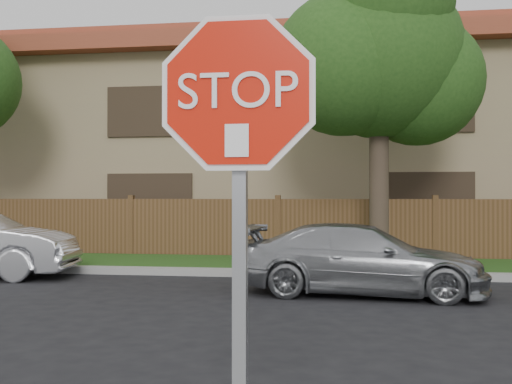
# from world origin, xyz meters

# --- Properties ---
(far_curb) EXTENTS (70.00, 0.30, 0.15)m
(far_curb) POSITION_xyz_m (0.00, 8.15, 0.07)
(far_curb) COLOR gray
(far_curb) RESTS_ON ground
(grass_strip) EXTENTS (70.00, 3.00, 0.12)m
(grass_strip) POSITION_xyz_m (0.00, 9.80, 0.06)
(grass_strip) COLOR #1E4714
(grass_strip) RESTS_ON ground
(fence) EXTENTS (70.00, 0.12, 1.60)m
(fence) POSITION_xyz_m (0.00, 11.40, 0.80)
(fence) COLOR #4C331A
(fence) RESTS_ON ground
(apartment_building) EXTENTS (35.20, 9.20, 7.20)m
(apartment_building) POSITION_xyz_m (0.00, 17.00, 3.53)
(apartment_building) COLOR #9B8760
(apartment_building) RESTS_ON ground
(tree_mid) EXTENTS (4.80, 3.90, 7.35)m
(tree_mid) POSITION_xyz_m (2.52, 9.57, 4.87)
(tree_mid) COLOR #382B21
(tree_mid) RESTS_ON ground
(stop_sign) EXTENTS (1.01, 0.13, 2.55)m
(stop_sign) POSITION_xyz_m (1.16, -1.48, 1.83)
(stop_sign) COLOR gray
(stop_sign) RESTS_ON sidewalk_near
(sedan_right) EXTENTS (4.26, 2.02, 1.20)m
(sedan_right) POSITION_xyz_m (1.99, 6.13, 0.60)
(sedan_right) COLOR #979A9E
(sedan_right) RESTS_ON ground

